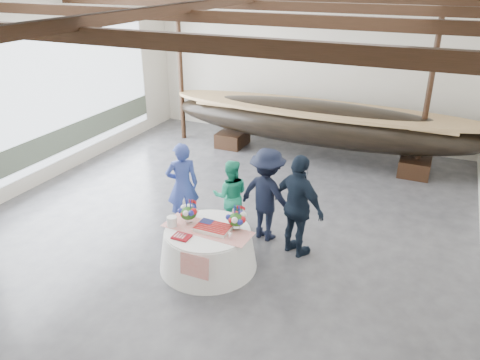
% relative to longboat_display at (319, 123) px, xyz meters
% --- Properties ---
extents(floor, '(10.00, 12.00, 0.01)m').
position_rel_longboat_display_xyz_m(floor, '(-0.83, -4.39, -1.05)').
color(floor, '#3D3D42').
rests_on(floor, ground).
extents(wall_back, '(10.00, 0.02, 4.50)m').
position_rel_longboat_display_xyz_m(wall_back, '(-0.83, 1.61, 1.20)').
color(wall_back, silver).
rests_on(wall_back, ground).
extents(wall_left, '(0.02, 12.00, 4.50)m').
position_rel_longboat_display_xyz_m(wall_left, '(-5.83, -4.39, 1.20)').
color(wall_left, silver).
rests_on(wall_left, ground).
extents(pavilion_structure, '(9.80, 11.76, 4.50)m').
position_rel_longboat_display_xyz_m(pavilion_structure, '(-0.83, -3.63, 2.95)').
color(pavilion_structure, black).
rests_on(pavilion_structure, ground).
extents(open_bay, '(0.03, 7.00, 3.20)m').
position_rel_longboat_display_xyz_m(open_bay, '(-5.78, -3.39, 0.78)').
color(open_bay, silver).
rests_on(open_bay, ground).
extents(longboat_display, '(8.76, 1.75, 1.64)m').
position_rel_longboat_display_xyz_m(longboat_display, '(0.00, 0.00, 0.00)').
color(longboat_display, black).
rests_on(longboat_display, ground).
extents(banquet_table, '(1.75, 1.75, 0.75)m').
position_rel_longboat_display_xyz_m(banquet_table, '(-0.36, -5.89, -0.67)').
color(banquet_table, white).
rests_on(banquet_table, ground).
extents(tabletop_items, '(1.64, 0.95, 0.40)m').
position_rel_longboat_display_xyz_m(tabletop_items, '(-0.39, -5.80, -0.15)').
color(tabletop_items, red).
rests_on(tabletop_items, banquet_table).
extents(guest_woman_blue, '(0.79, 0.76, 1.82)m').
position_rel_longboat_display_xyz_m(guest_woman_blue, '(-1.52, -4.77, -0.14)').
color(guest_woman_blue, navy).
rests_on(guest_woman_blue, ground).
extents(guest_woman_teal, '(0.91, 0.83, 1.51)m').
position_rel_longboat_display_xyz_m(guest_woman_teal, '(-0.56, -4.51, -0.29)').
color(guest_woman_teal, '#1FA47A').
rests_on(guest_woman_teal, ground).
extents(guest_man_left, '(1.35, 0.97, 1.88)m').
position_rel_longboat_display_xyz_m(guest_man_left, '(0.23, -4.53, -0.11)').
color(guest_man_left, black).
rests_on(guest_man_left, ground).
extents(guest_man_right, '(1.25, 0.95, 1.98)m').
position_rel_longboat_display_xyz_m(guest_man_right, '(0.96, -4.84, -0.06)').
color(guest_man_right, black).
rests_on(guest_man_right, ground).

